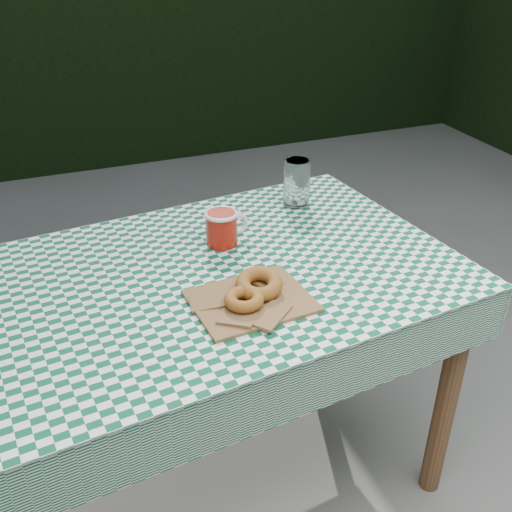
{
  "coord_description": "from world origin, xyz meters",
  "views": [
    {
      "loc": [
        -0.42,
        -1.17,
        1.55
      ],
      "look_at": [
        0.05,
        0.05,
        0.79
      ],
      "focal_mm": 41.53,
      "sensor_mm": 36.0,
      "label": 1
    }
  ],
  "objects_px": {
    "coffee_mug": "(222,228)",
    "drinking_glass": "(297,183)",
    "paper_bag": "(251,300)",
    "table": "(223,383)"
  },
  "relations": [
    {
      "from": "table",
      "to": "paper_bag",
      "type": "height_order",
      "value": "paper_bag"
    },
    {
      "from": "table",
      "to": "drinking_glass",
      "type": "xyz_separation_m",
      "value": [
        0.35,
        0.29,
        0.45
      ]
    },
    {
      "from": "table",
      "to": "coffee_mug",
      "type": "distance_m",
      "value": 0.45
    },
    {
      "from": "coffee_mug",
      "to": "paper_bag",
      "type": "bearing_deg",
      "value": -104.47
    },
    {
      "from": "coffee_mug",
      "to": "drinking_glass",
      "type": "xyz_separation_m",
      "value": [
        0.3,
        0.16,
        0.03
      ]
    },
    {
      "from": "table",
      "to": "coffee_mug",
      "type": "relative_size",
      "value": 7.03
    },
    {
      "from": "table",
      "to": "coffee_mug",
      "type": "height_order",
      "value": "coffee_mug"
    },
    {
      "from": "paper_bag",
      "to": "drinking_glass",
      "type": "relative_size",
      "value": 1.84
    },
    {
      "from": "paper_bag",
      "to": "coffee_mug",
      "type": "xyz_separation_m",
      "value": [
        0.03,
        0.3,
        0.04
      ]
    },
    {
      "from": "table",
      "to": "coffee_mug",
      "type": "bearing_deg",
      "value": 61.85
    }
  ]
}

